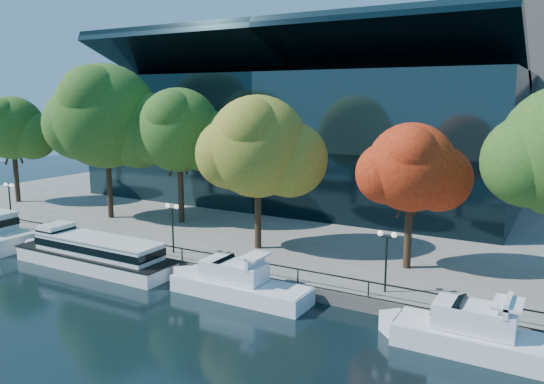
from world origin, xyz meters
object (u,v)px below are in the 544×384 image
Objects in this scene: lamp_0 at (9,194)px; lamp_1 at (172,217)px; tree_1 at (107,119)px; tree_0 at (13,129)px; tree_4 at (413,170)px; tour_boat at (90,251)px; cruiser_far at (474,334)px; cruiser_near at (235,282)px; lamp_2 at (387,247)px; tree_2 at (180,132)px; tree_3 at (259,149)px.

lamp_0 is 1.00× the size of lamp_1.
tree_1 is 17.02m from lamp_1.
tree_0 reaches higher than tree_4.
tour_boat is at bearing -145.54° from lamp_1.
cruiser_far is 0.65× the size of tree_1.
cruiser_far is at bearing -4.83° from lamp_0.
lamp_0 is (-38.43, -5.56, -4.34)m from tree_4.
cruiser_near is at bearing -6.54° from lamp_0.
lamp_0 is 38.47m from lamp_2.
tree_0 is at bearing 168.41° from cruiser_far.
tree_1 reaches higher than tree_4.
tree_2 is at bearing 14.98° from tree_1.
tree_2 reaches higher than tour_boat.
tour_boat is at bearing -86.58° from tree_2.
tree_3 is at bearing 9.87° from lamp_0.
cruiser_far is at bearing -31.80° from lamp_2.
tree_4 is (-6.11, 9.33, 7.26)m from cruiser_far.
tree_4 is at bearing 21.99° from tour_boat.
tree_2 is 12.26m from tree_3.
tree_2 is at bearing 125.22° from lamp_1.
tree_0 is at bearing 177.96° from tree_4.
tree_0 reaches higher than lamp_1.
tree_3 is at bearing -175.31° from tree_4.
tree_0 is 3.11× the size of lamp_2.
tree_2 is (-14.30, 12.04, 9.06)m from cruiser_near.
tree_4 is at bearing 8.24° from lamp_0.
tree_2 is at bearing 93.42° from tour_boat.
tour_boat is 1.57× the size of cruiser_far.
lamp_2 is (31.47, -6.64, -7.29)m from tree_1.
tree_3 is at bearing -4.35° from tree_0.
cruiser_far is 0.82× the size of tree_0.
tree_0 is (-38.28, 10.59, 8.67)m from cruiser_near.
tree_0 is (-53.79, 11.03, 8.60)m from cruiser_far.
cruiser_far is 2.55× the size of lamp_2.
cruiser_near is at bearing -40.08° from tree_2.
lamp_1 and lamp_2 have the same top height.
cruiser_near is 11.80m from tree_3.
lamp_1 is 17.59m from lamp_2.
lamp_1 is (5.40, 3.71, 2.68)m from tour_boat.
tree_3 is (19.24, -2.08, -1.98)m from tree_1.
tree_3 is 3.13× the size of lamp_0.
lamp_2 is (12.23, -4.56, -5.32)m from tree_3.
cruiser_far is 7.72m from lamp_2.
lamp_1 is at bearing 157.80° from cruiser_near.
lamp_1 reaches higher than cruiser_near.
tree_1 reaches higher than cruiser_near.
lamp_0 is at bearing 173.46° from cruiser_near.
tree_3 is 12.27m from tree_4.
tree_4 reaches higher than lamp_0.
tree_3 is (-18.30, 8.33, 8.23)m from cruiser_far.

